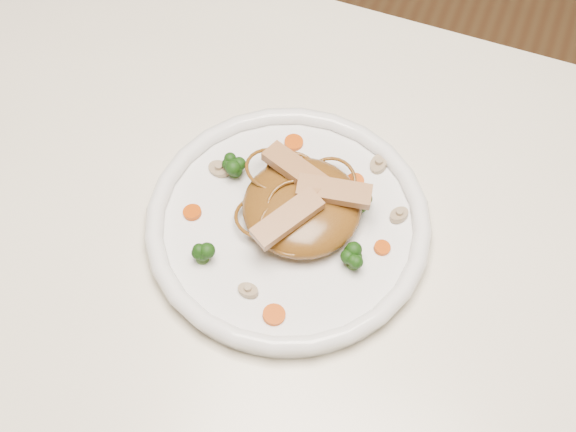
% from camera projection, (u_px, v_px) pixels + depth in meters
% --- Properties ---
extents(table, '(1.20, 0.80, 0.75)m').
position_uv_depth(table, '(315.00, 326.00, 0.92)').
color(table, '#F2E9CD').
rests_on(table, ground).
extents(plate, '(0.34, 0.34, 0.02)m').
position_uv_depth(plate, '(288.00, 227.00, 0.86)').
color(plate, white).
rests_on(plate, table).
extents(noodle_mound, '(0.15, 0.15, 0.04)m').
position_uv_depth(noodle_mound, '(302.00, 207.00, 0.84)').
color(noodle_mound, brown).
rests_on(noodle_mound, plate).
extents(chicken_a, '(0.08, 0.04, 0.01)m').
position_uv_depth(chicken_a, '(334.00, 191.00, 0.82)').
color(chicken_a, '#AF8152').
rests_on(chicken_a, noodle_mound).
extents(chicken_b, '(0.08, 0.05, 0.01)m').
position_uv_depth(chicken_b, '(296.00, 169.00, 0.84)').
color(chicken_b, '#AF8152').
rests_on(chicken_b, noodle_mound).
extents(chicken_c, '(0.06, 0.08, 0.01)m').
position_uv_depth(chicken_c, '(287.00, 218.00, 0.81)').
color(chicken_c, '#AF8152').
rests_on(chicken_c, noodle_mound).
extents(broccoli_0, '(0.03, 0.03, 0.03)m').
position_uv_depth(broccoli_0, '(361.00, 201.00, 0.85)').
color(broccoli_0, '#17430E').
rests_on(broccoli_0, plate).
extents(broccoli_1, '(0.03, 0.03, 0.03)m').
position_uv_depth(broccoli_1, '(234.00, 165.00, 0.88)').
color(broccoli_1, '#17430E').
rests_on(broccoli_1, plate).
extents(broccoli_2, '(0.03, 0.03, 0.03)m').
position_uv_depth(broccoli_2, '(201.00, 252.00, 0.82)').
color(broccoli_2, '#17430E').
rests_on(broccoli_2, plate).
extents(broccoli_3, '(0.03, 0.03, 0.03)m').
position_uv_depth(broccoli_3, '(354.00, 257.00, 0.82)').
color(broccoli_3, '#17430E').
rests_on(broccoli_3, plate).
extents(carrot_0, '(0.02, 0.02, 0.00)m').
position_uv_depth(carrot_0, '(355.00, 182.00, 0.88)').
color(carrot_0, '#C14C07').
rests_on(carrot_0, plate).
extents(carrot_1, '(0.03, 0.03, 0.00)m').
position_uv_depth(carrot_1, '(192.00, 212.00, 0.86)').
color(carrot_1, '#C14C07').
rests_on(carrot_1, plate).
extents(carrot_2, '(0.02, 0.02, 0.00)m').
position_uv_depth(carrot_2, '(382.00, 248.00, 0.84)').
color(carrot_2, '#C14C07').
rests_on(carrot_2, plate).
extents(carrot_3, '(0.02, 0.02, 0.00)m').
position_uv_depth(carrot_3, '(294.00, 142.00, 0.91)').
color(carrot_3, '#C14C07').
rests_on(carrot_3, plate).
extents(carrot_4, '(0.03, 0.03, 0.00)m').
position_uv_depth(carrot_4, '(274.00, 315.00, 0.80)').
color(carrot_4, '#C14C07').
rests_on(carrot_4, plate).
extents(mushroom_0, '(0.02, 0.02, 0.01)m').
position_uv_depth(mushroom_0, '(248.00, 291.00, 0.81)').
color(mushroom_0, gray).
rests_on(mushroom_0, plate).
extents(mushroom_1, '(0.03, 0.03, 0.01)m').
position_uv_depth(mushroom_1, '(399.00, 215.00, 0.86)').
color(mushroom_1, gray).
rests_on(mushroom_1, plate).
extents(mushroom_2, '(0.03, 0.03, 0.01)m').
position_uv_depth(mushroom_2, '(219.00, 169.00, 0.89)').
color(mushroom_2, gray).
rests_on(mushroom_2, plate).
extents(mushroom_3, '(0.03, 0.03, 0.01)m').
position_uv_depth(mushroom_3, '(379.00, 164.00, 0.89)').
color(mushroom_3, gray).
rests_on(mushroom_3, plate).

